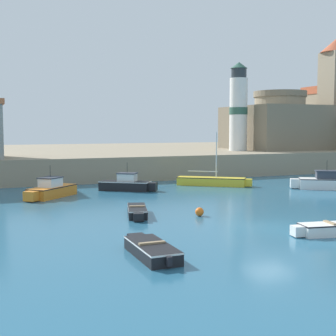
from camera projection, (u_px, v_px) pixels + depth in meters
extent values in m
plane|color=#28607F|center=(270.00, 227.00, 25.44)|extent=(200.00, 200.00, 0.00)
cube|color=gray|center=(92.00, 158.00, 65.06)|extent=(120.00, 40.00, 2.50)
cube|color=orange|center=(52.00, 192.00, 36.59)|extent=(4.25, 4.32, 0.84)
cube|color=orange|center=(31.00, 196.00, 34.21)|extent=(1.19, 1.18, 0.71)
cube|color=black|center=(52.00, 187.00, 36.55)|extent=(4.30, 4.36, 0.07)
cube|color=silver|center=(50.00, 182.00, 36.32)|extent=(1.97, 1.98, 0.68)
cube|color=#2D333D|center=(50.00, 178.00, 36.29)|extent=(2.12, 2.13, 0.08)
cylinder|color=black|center=(50.00, 171.00, 36.24)|extent=(0.04, 0.04, 0.90)
cube|color=white|center=(330.00, 229.00, 23.63)|extent=(3.21, 1.65, 0.59)
cube|color=white|center=(298.00, 231.00, 23.25)|extent=(0.62, 0.72, 0.50)
cube|color=black|center=(330.00, 224.00, 23.61)|extent=(3.24, 1.67, 0.07)
cube|color=#997F5B|center=(330.00, 223.00, 23.61)|extent=(0.36, 1.01, 0.08)
cube|color=yellow|center=(211.00, 181.00, 43.85)|extent=(5.91, 4.89, 0.77)
cube|color=yellow|center=(249.00, 183.00, 42.98)|extent=(0.97, 1.00, 0.66)
cube|color=black|center=(211.00, 178.00, 43.82)|extent=(5.97, 4.94, 0.07)
cylinder|color=silver|center=(216.00, 155.00, 43.51)|extent=(0.10, 0.10, 4.21)
cylinder|color=silver|center=(203.00, 171.00, 43.96)|extent=(2.33, 1.76, 0.08)
cube|color=black|center=(152.00, 250.00, 19.63)|extent=(1.36, 3.60, 0.56)
cube|color=black|center=(136.00, 239.00, 21.58)|extent=(0.75, 0.61, 0.47)
cube|color=white|center=(152.00, 245.00, 19.61)|extent=(1.38, 3.64, 0.07)
cube|color=#997F5B|center=(152.00, 243.00, 19.60)|extent=(1.16, 0.20, 0.08)
cube|color=black|center=(169.00, 261.00, 17.85)|extent=(0.20, 0.20, 0.36)
cube|color=black|center=(125.00, 186.00, 40.40)|extent=(4.38, 3.69, 0.81)
cube|color=black|center=(153.00, 187.00, 39.85)|extent=(1.03, 1.06, 0.68)
cube|color=white|center=(125.00, 182.00, 40.37)|extent=(4.42, 3.73, 0.07)
cube|color=silver|center=(127.00, 177.00, 40.29)|extent=(1.88, 1.78, 0.66)
cube|color=#2D333D|center=(127.00, 173.00, 40.26)|extent=(2.03, 1.92, 0.08)
cylinder|color=black|center=(127.00, 168.00, 40.22)|extent=(0.04, 0.04, 0.90)
cube|color=black|center=(137.00, 211.00, 28.90)|extent=(1.96, 3.52, 0.54)
cube|color=black|center=(139.00, 217.00, 27.00)|extent=(0.71, 0.64, 0.46)
cube|color=white|center=(137.00, 207.00, 28.88)|extent=(1.98, 3.56, 0.07)
cube|color=#997F5B|center=(137.00, 206.00, 28.88)|extent=(0.95, 0.44, 0.08)
cube|color=black|center=(136.00, 206.00, 30.68)|extent=(0.25, 0.25, 0.36)
cube|color=white|center=(329.00, 184.00, 41.29)|extent=(5.29, 4.21, 0.93)
cube|color=white|center=(295.00, 183.00, 41.81)|extent=(1.17, 1.23, 0.79)
cube|color=black|center=(330.00, 179.00, 41.25)|extent=(5.35, 4.25, 0.07)
cube|color=#333842|center=(327.00, 175.00, 41.27)|extent=(2.22, 2.06, 0.64)
cube|color=#2D333D|center=(327.00, 171.00, 41.24)|extent=(2.40, 2.22, 0.08)
cylinder|color=black|center=(327.00, 165.00, 41.19)|extent=(0.04, 0.04, 0.90)
sphere|color=orange|center=(200.00, 212.00, 28.69)|extent=(0.54, 0.54, 0.54)
cube|color=gray|center=(335.00, 101.00, 66.93)|extent=(3.54, 3.54, 13.57)
cube|color=#796C57|center=(279.00, 128.00, 64.52)|extent=(12.46, 12.46, 5.82)
cylinder|color=gray|center=(279.00, 123.00, 64.47)|extent=(6.86, 6.86, 7.08)
cylinder|color=#796C57|center=(280.00, 94.00, 64.13)|extent=(7.20, 7.20, 0.80)
cylinder|color=silver|center=(238.00, 115.00, 59.08)|extent=(2.24, 2.24, 9.13)
cylinder|color=#2D5647|center=(238.00, 111.00, 59.04)|extent=(2.31, 2.31, 0.90)
cylinder|color=#262D33|center=(239.00, 73.00, 58.64)|extent=(1.90, 1.90, 1.20)
cone|color=#2D5647|center=(239.00, 65.00, 58.55)|extent=(2.13, 2.13, 0.80)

